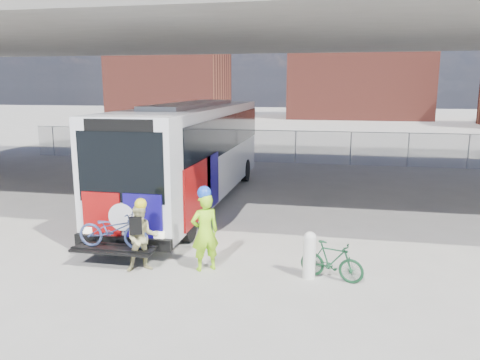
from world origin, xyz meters
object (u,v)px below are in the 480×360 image
(cyclist_tan, at_px, (142,237))
(bike_parked, at_px, (332,261))
(bus, at_px, (193,146))
(bollard, at_px, (309,253))
(cyclist_hivis, at_px, (205,230))

(cyclist_tan, bearing_deg, bike_parked, -23.70)
(bus, bearing_deg, bollard, -53.82)
(cyclist_hivis, bearing_deg, bollard, 145.28)
(bollard, height_order, bike_parked, bollard)
(bollard, relative_size, bike_parked, 0.75)
(cyclist_hivis, relative_size, bike_parked, 1.39)
(cyclist_hivis, xyz_separation_m, cyclist_tan, (-1.43, -0.33, -0.15))
(bus, relative_size, bike_parked, 8.79)
(bollard, relative_size, cyclist_tan, 0.62)
(bollard, height_order, cyclist_hivis, cyclist_hivis)
(bus, relative_size, cyclist_hivis, 6.34)
(bus, relative_size, cyclist_tan, 7.36)
(bus, distance_m, cyclist_tan, 6.82)
(bollard, xyz_separation_m, bike_parked, (0.50, 0.00, -0.14))
(bus, relative_size, bollard, 11.79)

